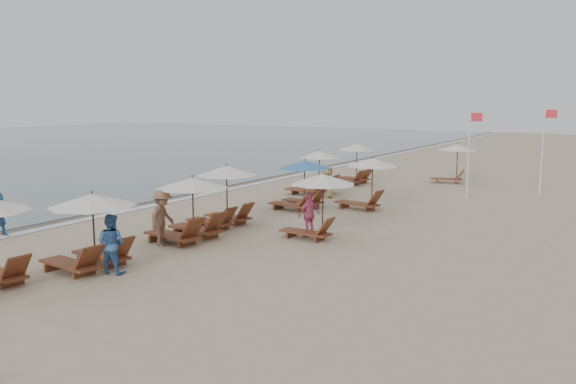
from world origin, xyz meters
The scene contains 18 objects.
ground centered at (0.00, 0.00, 0.00)m, with size 160.00×160.00×0.00m, color tan.
wet_sand_band centered at (-12.50, 10.00, 0.00)m, with size 3.20×140.00×0.01m, color #6B5E4C.
foam_line centered at (-11.20, 10.00, 0.01)m, with size 0.50×140.00×0.02m, color white.
lounger_station_1 centered at (-5.48, -0.17, 1.12)m, with size 2.67×2.40×2.16m.
lounger_station_2 centered at (-5.41, 3.83, 1.06)m, with size 2.79×2.39×2.16m.
lounger_station_3 centered at (-5.82, 6.27, 1.17)m, with size 2.59×2.31×2.29m.
lounger_station_4 centered at (-5.15, 10.83, 1.09)m, with size 2.60×2.29×2.13m.
lounger_station_5 centered at (-6.61, 14.74, 0.98)m, with size 2.60×2.06×2.20m.
lounger_station_6 centered at (-6.53, 19.11, 1.09)m, with size 2.45×2.07×2.28m.
inland_station_0 centered at (-1.85, 6.32, 1.45)m, with size 2.56×2.24×2.22m.
inland_station_1 centered at (-2.67, 12.22, 1.35)m, with size 2.74×2.24×2.22m.
inland_station_2 centered at (-1.78, 22.43, 1.47)m, with size 2.58×2.24×2.22m.
beachgoer_mid_a centered at (-4.67, -0.10, 0.82)m, with size 0.80×0.62×1.65m, color #325A96.
beachgoer_mid_b centered at (-5.67, 2.92, 0.92)m, with size 1.18×0.68×1.83m, color brown.
beachgoer_far_a centered at (-2.26, 6.55, 0.77)m, with size 0.90×0.37×1.53m, color #CB517B.
beachgoer_far_b centered at (-5.46, 14.04, 0.77)m, with size 0.76×0.49×1.55m, color tan.
flag_pole_near centered at (0.36, 17.40, 2.39)m, with size 0.59×0.08×4.30m.
flag_pole_far centered at (3.19, 20.43, 2.46)m, with size 0.60×0.08×4.43m.
Camera 1 is at (7.45, -10.66, 4.65)m, focal length 36.27 mm.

